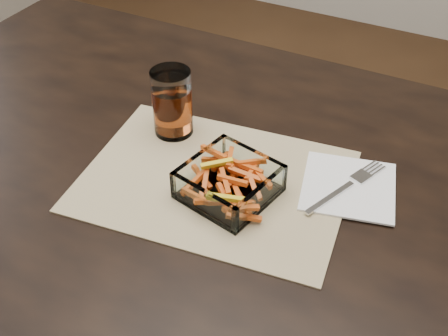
{
  "coord_description": "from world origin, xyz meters",
  "views": [
    {
      "loc": [
        0.32,
        -0.68,
        1.4
      ],
      "look_at": [
        -0.0,
        -0.03,
        0.78
      ],
      "focal_mm": 45.0,
      "sensor_mm": 36.0,
      "label": 1
    }
  ],
  "objects_px": {
    "tumbler": "(172,105)",
    "dining_table": "(234,208)",
    "glass_bowl": "(229,184)",
    "fork": "(348,185)"
  },
  "relations": [
    {
      "from": "tumbler",
      "to": "dining_table",
      "type": "bearing_deg",
      "value": -19.0
    },
    {
      "from": "glass_bowl",
      "to": "tumbler",
      "type": "distance_m",
      "value": 0.21
    },
    {
      "from": "dining_table",
      "to": "tumbler",
      "type": "height_order",
      "value": "tumbler"
    },
    {
      "from": "dining_table",
      "to": "glass_bowl",
      "type": "xyz_separation_m",
      "value": [
        0.02,
        -0.06,
        0.11
      ]
    },
    {
      "from": "glass_bowl",
      "to": "tumbler",
      "type": "height_order",
      "value": "tumbler"
    },
    {
      "from": "glass_bowl",
      "to": "fork",
      "type": "xyz_separation_m",
      "value": [
        0.17,
        0.1,
        -0.02
      ]
    },
    {
      "from": "dining_table",
      "to": "glass_bowl",
      "type": "distance_m",
      "value": 0.13
    },
    {
      "from": "dining_table",
      "to": "fork",
      "type": "bearing_deg",
      "value": 14.07
    },
    {
      "from": "dining_table",
      "to": "tumbler",
      "type": "relative_size",
      "value": 12.32
    },
    {
      "from": "dining_table",
      "to": "tumbler",
      "type": "distance_m",
      "value": 0.22
    }
  ]
}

